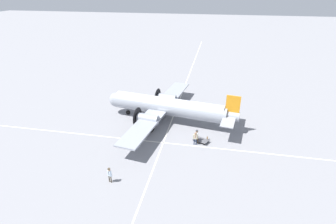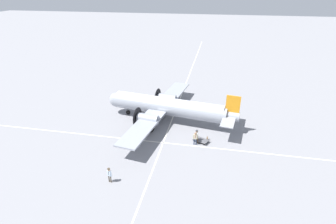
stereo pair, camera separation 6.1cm
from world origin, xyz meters
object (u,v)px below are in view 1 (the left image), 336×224
object	(u,v)px
airliner_main	(166,106)
suitcase_upright_spare	(198,140)
passenger_boarding	(195,137)
crew_foreground	(109,174)
baggage_cart	(201,140)
suitcase_near_door	(207,139)
ramp_agent	(197,135)

from	to	relation	value
airliner_main	suitcase_upright_spare	xyz separation A→B (m)	(-4.90, -5.15, -2.10)
airliner_main	passenger_boarding	xyz separation A→B (m)	(-5.54, -4.88, -1.30)
passenger_boarding	airliner_main	bearing A→B (deg)	-50.77
airliner_main	crew_foreground	xyz separation A→B (m)	(-14.14, 2.97, -1.31)
crew_foreground	baggage_cart	distance (m)	12.70
airliner_main	suitcase_near_door	distance (m)	7.95
airliner_main	suitcase_near_door	bearing A→B (deg)	154.56
ramp_agent	suitcase_upright_spare	world-z (taller)	ramp_agent
passenger_boarding	suitcase_near_door	distance (m)	2.09
crew_foreground	suitcase_upright_spare	world-z (taller)	crew_foreground
passenger_boarding	ramp_agent	bearing A→B (deg)	-104.69
suitcase_upright_spare	baggage_cart	world-z (taller)	suitcase_upright_spare
suitcase_upright_spare	baggage_cart	bearing A→B (deg)	-72.57
suitcase_near_door	suitcase_upright_spare	bearing A→B (deg)	116.74
airliner_main	suitcase_upright_spare	world-z (taller)	airliner_main
baggage_cart	crew_foreground	bearing A→B (deg)	73.85
passenger_boarding	baggage_cart	xyz separation A→B (m)	(0.78, -0.68, -0.80)
airliner_main	passenger_boarding	distance (m)	7.50
suitcase_near_door	baggage_cart	world-z (taller)	baggage_cart
suitcase_near_door	airliner_main	bearing A→B (deg)	55.84
airliner_main	suitcase_upright_spare	distance (m)	7.41
crew_foreground	suitcase_near_door	xyz separation A→B (m)	(9.84, -9.30, -0.84)
crew_foreground	suitcase_upright_spare	distance (m)	12.32
passenger_boarding	suitcase_near_door	size ratio (longest dim) A/B	3.51
ramp_agent	suitcase_upright_spare	distance (m)	0.86
ramp_agent	baggage_cart	distance (m)	1.04
baggage_cart	airliner_main	bearing A→B (deg)	-14.44
ramp_agent	baggage_cart	bearing A→B (deg)	-80.88
airliner_main	crew_foreground	size ratio (longest dim) A/B	13.05
crew_foreground	suitcase_upright_spare	bearing A→B (deg)	-114.79
ramp_agent	airliner_main	bearing A→B (deg)	28.57
airliner_main	suitcase_near_door	size ratio (longest dim) A/B	44.68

